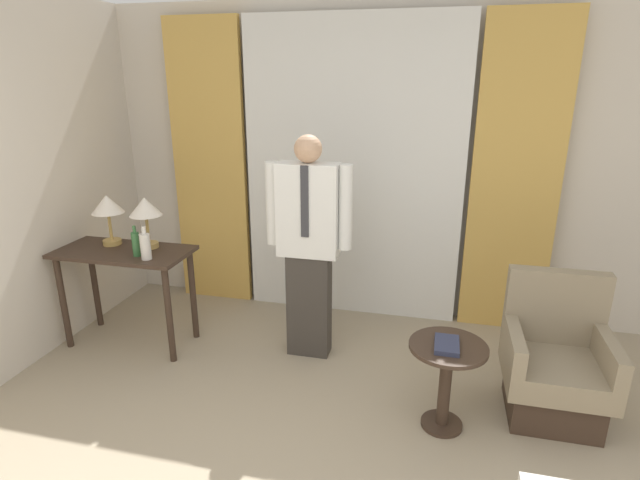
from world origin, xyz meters
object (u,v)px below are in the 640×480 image
(bottle_near_edge, at_px, (145,246))
(bottle_by_lamp, at_px, (136,244))
(person, at_px, (309,241))
(table_lamp_right, at_px, (145,210))
(book, at_px, (447,345))
(table_lamp_left, at_px, (108,208))
(side_table, at_px, (446,372))
(desk, at_px, (125,268))
(armchair, at_px, (554,367))

(bottle_near_edge, relative_size, bottle_by_lamp, 1.06)
(bottle_near_edge, xyz_separation_m, person, (1.16, 0.32, 0.02))
(table_lamp_right, xyz_separation_m, bottle_by_lamp, (0.02, -0.19, -0.21))
(bottle_by_lamp, relative_size, book, 1.07)
(bottle_by_lamp, distance_m, person, 1.30)
(table_lamp_left, xyz_separation_m, table_lamp_right, (0.33, 0.00, 0.00))
(bottle_near_edge, relative_size, side_table, 0.44)
(desk, xyz_separation_m, bottle_by_lamp, (0.18, -0.09, 0.24))
(armchair, relative_size, side_table, 1.59)
(bottle_near_edge, xyz_separation_m, bottle_by_lamp, (-0.11, 0.05, -0.01))
(armchair, xyz_separation_m, side_table, (-0.67, -0.31, 0.06))
(desk, xyz_separation_m, person, (1.45, 0.18, 0.27))
(person, bearing_deg, armchair, -11.75)
(desk, bearing_deg, side_table, -10.96)
(bottle_by_lamp, relative_size, side_table, 0.41)
(bottle_near_edge, bearing_deg, table_lamp_right, 117.52)
(armchair, bearing_deg, bottle_near_edge, 179.26)
(table_lamp_right, distance_m, armchair, 3.10)
(table_lamp_left, xyz_separation_m, book, (2.64, -0.61, -0.52))
(bottle_near_edge, height_order, person, person)
(bottle_by_lamp, distance_m, armchair, 3.03)
(person, height_order, armchair, person)
(armchair, distance_m, side_table, 0.74)
(desk, height_order, bottle_near_edge, bottle_near_edge)
(desk, bearing_deg, book, -11.59)
(table_lamp_left, distance_m, armchair, 3.42)
(desk, height_order, table_lamp_right, table_lamp_right)
(desk, distance_m, person, 1.49)
(desk, distance_m, table_lamp_right, 0.49)
(bottle_near_edge, xyz_separation_m, armchair, (2.86, -0.04, -0.58))
(table_lamp_right, relative_size, bottle_near_edge, 1.63)
(desk, xyz_separation_m, book, (2.47, -0.51, -0.07))
(table_lamp_right, xyz_separation_m, side_table, (2.31, -0.59, -0.72))
(armchair, bearing_deg, table_lamp_right, 174.71)
(bottle_near_edge, bearing_deg, side_table, -9.00)
(bottle_by_lamp, distance_m, side_table, 2.39)
(table_lamp_right, height_order, person, person)
(bottle_near_edge, bearing_deg, table_lamp_left, 152.34)
(book, bearing_deg, table_lamp_right, 165.09)
(person, height_order, side_table, person)
(bottle_near_edge, height_order, book, bottle_near_edge)
(desk, bearing_deg, person, 7.24)
(desk, bearing_deg, table_lamp_left, 147.42)
(person, bearing_deg, bottle_near_edge, -164.65)
(person, relative_size, side_table, 2.99)
(bottle_by_lamp, xyz_separation_m, book, (2.29, -0.42, -0.31))
(side_table, distance_m, book, 0.20)
(person, relative_size, armchair, 1.88)
(person, xyz_separation_m, book, (1.02, -0.69, -0.34))
(armchair, relative_size, book, 4.12)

